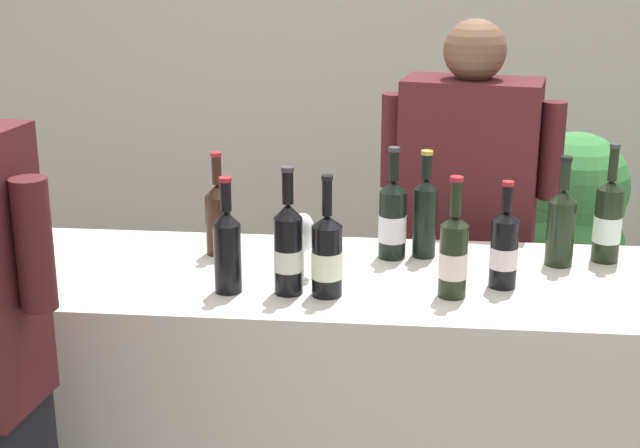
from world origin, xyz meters
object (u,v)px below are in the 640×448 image
Objects in this scene: wine_glass at (303,236)px; wine_bottle_6 at (288,248)px; person_server at (464,265)px; wine_bottle_1 at (561,224)px; wine_bottle_8 at (227,248)px; wine_bottle_4 at (425,214)px; wine_bottle_0 at (218,216)px; wine_bottle_3 at (393,219)px; potted_shrub at (567,239)px; wine_bottle_2 at (504,249)px; wine_bottle_5 at (453,255)px; wine_bottle_7 at (327,256)px; wine_bottle_9 at (608,221)px.

wine_bottle_6 is at bearing -101.05° from wine_glass.
wine_bottle_6 is 0.98m from person_server.
wine_bottle_1 is 0.97m from wine_bottle_8.
person_server is at bearing 70.94° from wine_bottle_4.
wine_bottle_1 is at bearing 0.16° from wine_bottle_0.
person_server is (0.68, 0.78, -0.31)m from wine_bottle_8.
wine_bottle_3 is 1.80× the size of wine_glass.
potted_shrub is (0.96, 1.32, -0.38)m from wine_bottle_6.
wine_bottle_2 is at bearing 8.41° from wine_bottle_8.
wine_bottle_7 is at bearing -175.65° from wine_bottle_5.
wine_glass is at bearing -165.80° from wine_bottle_9.
wine_bottle_0 is at bearing -139.86° from potted_shrub.
wine_bottle_9 is (0.14, 0.05, 0.00)m from wine_bottle_1.
wine_glass is at bearing 177.66° from wine_bottle_2.
wine_bottle_5 reaches higher than potted_shrub.
person_server is 1.41× the size of potted_shrub.
wine_bottle_4 is at bearing 52.41° from wine_bottle_7.
wine_bottle_6 reaches higher than potted_shrub.
wine_bottle_7 is 1.62m from potted_shrub.
wine_bottle_1 is 0.76m from wine_glass.
wine_bottle_8 is (-0.43, -0.32, 0.01)m from wine_bottle_3.
wine_bottle_4 is 0.56m from person_server.
wine_bottle_5 is 1.00× the size of wine_bottle_7.
wine_bottle_7 is (0.36, -0.30, -0.01)m from wine_bottle_0.
wine_bottle_0 is at bearing 106.17° from wine_bottle_8.
wine_bottle_2 is 0.26× the size of potted_shrub.
person_server reaches higher than wine_bottle_5.
wine_glass is (-0.08, 0.13, 0.01)m from wine_bottle_7.
potted_shrub is at bearing 68.11° from wine_bottle_5.
wine_bottle_8 is (-0.92, -0.31, 0.00)m from wine_bottle_1.
person_server is at bearing 48.87° from wine_bottle_8.
wine_bottle_6 is at bearing -126.04° from potted_shrub.
wine_bottle_6 is 1.10× the size of wine_bottle_8.
wine_bottle_9 is (0.63, 0.03, 0.00)m from wine_bottle_3.
wine_bottle_2 is (0.83, -0.19, -0.01)m from wine_bottle_0.
wine_bottle_7 is at bearing 0.22° from wine_bottle_8.
wine_bottle_3 reaches higher than wine_bottle_5.
wine_bottle_8 is (-0.74, -0.11, 0.01)m from wine_bottle_2.
wine_bottle_3 reaches higher than wine_glass.
wine_bottle_3 reaches higher than potted_shrub.
wine_glass is 0.87m from person_server.
wine_bottle_3 is 1.05× the size of wine_bottle_8.
wine_bottle_4 is at bearing -121.13° from potted_shrub.
wine_bottle_5 is at bearing 4.35° from wine_bottle_7.
wine_bottle_6 is 1.68m from potted_shrub.
wine_bottle_0 is 0.89× the size of wine_bottle_9.
wine_bottle_5 reaches higher than wine_bottle_8.
wine_bottle_3 is 0.29× the size of potted_shrub.
wine_bottle_0 is 0.98× the size of wine_bottle_8.
wine_bottle_8 is at bearing -130.31° from potted_shrub.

